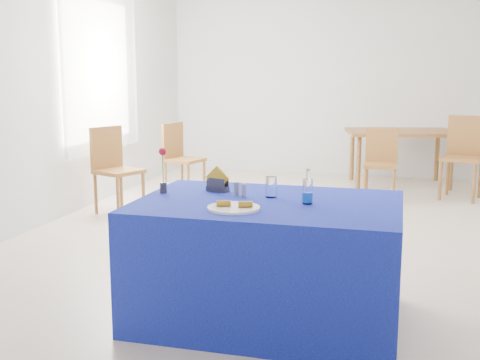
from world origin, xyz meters
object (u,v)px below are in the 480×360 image
at_px(plate, 234,208).
at_px(chair_win_b, 179,154).
at_px(water_bottle, 308,192).
at_px(chair_bg_left, 381,159).
at_px(chair_bg_right, 464,151).
at_px(chair_win_a, 113,164).
at_px(oak_table, 400,136).
at_px(blue_table, 268,260).

xyz_separation_m(plate, chair_win_b, (-1.77, 3.79, -0.24)).
bearing_deg(water_bottle, chair_bg_left, 85.58).
bearing_deg(water_bottle, chair_bg_right, 73.26).
bearing_deg(chair_bg_right, chair_win_a, -138.13).
height_order(water_bottle, oak_table, water_bottle).
xyz_separation_m(oak_table, chair_bg_right, (0.76, -0.70, -0.09)).
bearing_deg(plate, chair_bg_left, 80.60).
relative_size(blue_table, chair_bg_right, 1.58).
bearing_deg(chair_win_a, oak_table, -27.40).
height_order(plate, oak_table, plate).
bearing_deg(blue_table, water_bottle, -3.07).
height_order(blue_table, chair_win_b, chair_win_b).
xyz_separation_m(plate, oak_table, (0.91, 5.20, -0.09)).
xyz_separation_m(chair_bg_left, chair_win_a, (-2.81, -1.50, 0.05)).
distance_m(blue_table, chair_bg_left, 3.94).
height_order(chair_bg_left, chair_win_a, chair_win_a).
distance_m(chair_bg_right, chair_win_b, 3.51).
xyz_separation_m(chair_bg_right, chair_win_b, (-3.44, -0.72, -0.06)).
xyz_separation_m(plate, water_bottle, (0.39, 0.26, 0.06)).
xyz_separation_m(blue_table, oak_table, (0.76, 4.93, 0.30)).
xyz_separation_m(chair_win_a, chair_win_b, (0.35, 1.12, -0.02)).
bearing_deg(chair_win_a, chair_bg_right, -41.47).
height_order(blue_table, chair_bg_right, chair_bg_right).
bearing_deg(water_bottle, chair_win_b, 121.46).
relative_size(chair_bg_right, chair_win_b, 1.11).
relative_size(water_bottle, oak_table, 0.14).
bearing_deg(chair_bg_right, oak_table, 153.51).
distance_m(water_bottle, chair_win_a, 3.49).
bearing_deg(blue_table, plate, -118.15).
relative_size(oak_table, chair_bg_right, 1.55).
bearing_deg(chair_win_a, chair_win_b, 5.42).
bearing_deg(chair_bg_left, blue_table, -97.51).
height_order(plate, chair_win_a, chair_win_a).
xyz_separation_m(water_bottle, chair_bg_left, (0.30, 3.91, -0.33)).
bearing_deg(chair_win_b, chair_bg_left, -65.70).
bearing_deg(chair_win_a, plate, -118.88).
distance_m(blue_table, water_bottle, 0.51).
distance_m(plate, blue_table, 0.49).
distance_m(blue_table, chair_bg_right, 4.50).
height_order(blue_table, chair_win_a, chair_win_a).
relative_size(oak_table, chair_win_b, 1.73).
distance_m(water_bottle, chair_bg_left, 3.94).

